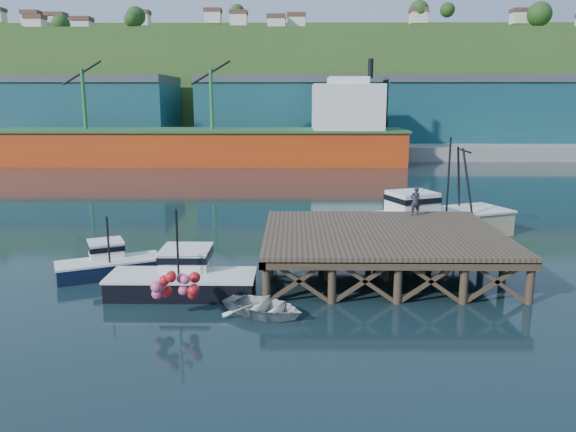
{
  "coord_description": "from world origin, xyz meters",
  "views": [
    {
      "loc": [
        0.99,
        -27.88,
        8.78
      ],
      "look_at": [
        0.67,
        2.0,
        2.46
      ],
      "focal_mm": 35.0,
      "sensor_mm": 36.0,
      "label": 1
    }
  ],
  "objects_px": {
    "trawler": "(436,217)",
    "dinghy": "(264,307)",
    "dockworker": "(415,201)",
    "boat_navy": "(108,262)",
    "boat_black": "(183,277)"
  },
  "relations": [
    {
      "from": "boat_navy",
      "to": "boat_black",
      "type": "xyz_separation_m",
      "value": [
        4.32,
        -2.65,
        0.12
      ]
    },
    {
      "from": "dockworker",
      "to": "trawler",
      "type": "bearing_deg",
      "value": -128.37
    },
    {
      "from": "trawler",
      "to": "dockworker",
      "type": "xyz_separation_m",
      "value": [
        -2.14,
        -3.45,
        1.64
      ]
    },
    {
      "from": "boat_navy",
      "to": "trawler",
      "type": "relative_size",
      "value": 0.53
    },
    {
      "from": "boat_navy",
      "to": "boat_black",
      "type": "distance_m",
      "value": 5.07
    },
    {
      "from": "boat_navy",
      "to": "dockworker",
      "type": "height_order",
      "value": "dockworker"
    },
    {
      "from": "trawler",
      "to": "dockworker",
      "type": "height_order",
      "value": "trawler"
    },
    {
      "from": "boat_navy",
      "to": "dockworker",
      "type": "bearing_deg",
      "value": -8.74
    },
    {
      "from": "boat_black",
      "to": "dinghy",
      "type": "bearing_deg",
      "value": -34.81
    },
    {
      "from": "boat_navy",
      "to": "dinghy",
      "type": "xyz_separation_m",
      "value": [
        8.14,
        -5.34,
        -0.26
      ]
    },
    {
      "from": "boat_black",
      "to": "dinghy",
      "type": "height_order",
      "value": "boat_black"
    },
    {
      "from": "trawler",
      "to": "dinghy",
      "type": "bearing_deg",
      "value": -149.88
    },
    {
      "from": "boat_navy",
      "to": "boat_black",
      "type": "height_order",
      "value": "boat_black"
    },
    {
      "from": "boat_black",
      "to": "trawler",
      "type": "height_order",
      "value": "trawler"
    },
    {
      "from": "boat_black",
      "to": "trawler",
      "type": "bearing_deg",
      "value": 37.54
    }
  ]
}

